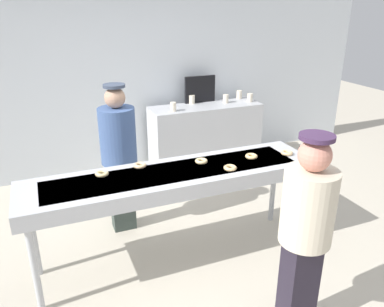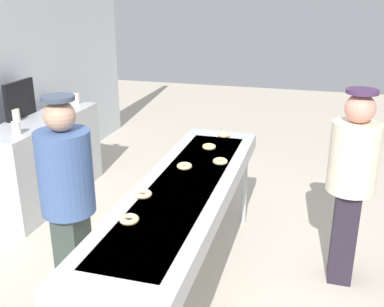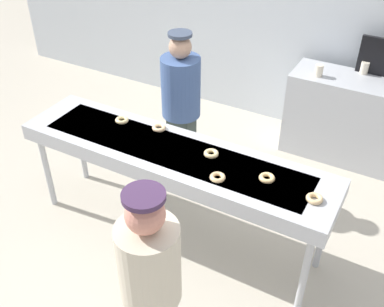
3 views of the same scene
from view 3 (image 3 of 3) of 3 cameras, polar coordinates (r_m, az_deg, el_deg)
The scene contains 14 objects.
ground_plane at distance 4.27m, azimuth -2.13°, elevation -9.75°, with size 16.00×16.00×0.00m, color beige.
fryer_conveyor at distance 3.71m, azimuth -2.41°, elevation -0.54°, with size 2.70×0.64×0.92m.
plain_donut_0 at distance 3.36m, azimuth 3.22°, elevation -3.00°, with size 0.12×0.12×0.03m, color #EEC284.
plain_donut_1 at distance 3.92m, azimuth -4.15°, elevation 3.23°, with size 0.12×0.12×0.03m, color beige.
plain_donut_2 at distance 4.06m, azimuth -8.76°, elevation 4.16°, with size 0.12×0.12×0.03m, color beige.
plain_donut_3 at distance 3.40m, azimuth 9.35°, elevation -3.03°, with size 0.12×0.12×0.03m, color #F7CB83.
plain_donut_4 at distance 3.29m, azimuth 15.08°, elevation -5.46°, with size 0.12×0.12×0.03m, color #F0C68B.
plain_donut_5 at distance 3.60m, azimuth 2.42°, elevation -0.00°, with size 0.12×0.12×0.03m, color #EED18F.
worker_baker at distance 4.35m, azimuth -1.38°, elevation 6.52°, with size 0.37×0.37×1.60m.
customer_waiting at distance 2.75m, azimuth -5.21°, elevation -15.63°, with size 0.36×0.36×1.57m.
prep_counter at distance 5.19m, azimuth 20.68°, elevation 3.60°, with size 1.63×0.52×0.94m, color #B7BABF.
paper_cup_2 at distance 4.92m, azimuth 15.61°, elevation 9.98°, with size 0.08×0.08×0.12m, color beige.
paper_cup_4 at distance 5.13m, azimuth 20.79°, elevation 9.99°, with size 0.08×0.08×0.12m, color beige.
menu_display at distance 5.09m, azimuth 22.75°, elevation 11.04°, with size 0.47×0.04×0.39m, color black.
Camera 3 is at (1.59, -2.54, 3.04)m, focal length 42.60 mm.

